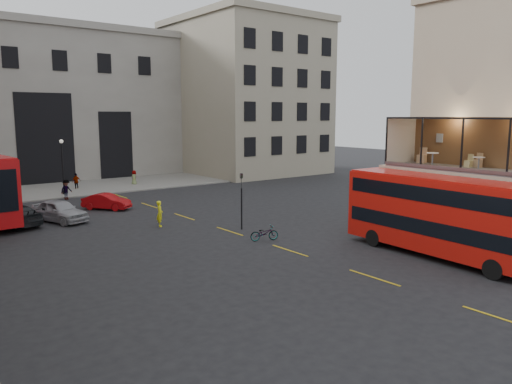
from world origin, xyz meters
TOP-DOWN VIEW (x-y plane):
  - ground at (0.00, 0.00)m, footprint 140.00×140.00m
  - host_building_main at (9.95, 0.00)m, footprint 7.26×11.40m
  - host_frontage at (6.50, 0.00)m, footprint 3.00×11.00m
  - cafe_floor at (6.50, 0.00)m, footprint 3.00×10.00m
  - gateway at (-5.00, 47.99)m, footprint 35.00×10.60m
  - building_right at (20.00, 39.97)m, footprint 16.60×18.60m
  - pavement_far at (-6.00, 38.00)m, footprint 40.00×12.00m
  - traffic_light_near at (-1.00, 12.00)m, footprint 0.16×0.20m
  - street_lamp_b at (-6.00, 34.00)m, footprint 0.36×0.36m
  - bus_near at (3.50, 0.20)m, footprint 3.04×11.06m
  - car_a at (-9.96, 21.95)m, footprint 3.39×5.09m
  - car_b at (-5.50, 24.50)m, footprint 3.51×3.91m
  - car_c at (-12.96, 22.43)m, footprint 3.53×5.42m
  - bicycle at (-1.69, 8.71)m, footprint 1.87×1.19m
  - cyclist at (-4.96, 16.14)m, footprint 0.64×0.77m
  - pedestrian_b at (-6.57, 31.41)m, footprint 1.33×1.06m
  - pedestrian_c at (-3.88, 36.92)m, footprint 1.07×0.68m
  - pedestrian_d at (2.23, 36.42)m, footprint 0.79×0.93m
  - cafe_table_mid at (5.68, -0.64)m, footprint 0.63×0.63m
  - cafe_table_far at (5.86, 2.29)m, footprint 0.67×0.67m
  - cafe_chair_b at (7.64, 0.49)m, footprint 0.49×0.49m
  - cafe_chair_c at (7.32, 0.84)m, footprint 0.41×0.41m
  - cafe_chair_d at (7.45, 4.08)m, footprint 0.57×0.57m

SIDE VIEW (x-z plane):
  - ground at x=0.00m, z-range 0.00..0.00m
  - pavement_far at x=-6.00m, z-range 0.00..0.12m
  - bicycle at x=-1.69m, z-range 0.00..0.93m
  - car_b at x=-5.50m, z-range 0.00..1.29m
  - car_c at x=-12.96m, z-range 0.00..1.46m
  - car_a at x=-9.96m, z-range 0.00..1.61m
  - pedestrian_d at x=2.23m, z-range 0.00..1.62m
  - pedestrian_c at x=-3.88m, z-range 0.00..1.69m
  - cyclist at x=-4.96m, z-range 0.00..1.80m
  - pedestrian_b at x=-6.57m, z-range 0.00..1.81m
  - host_frontage at x=6.50m, z-range 0.00..4.50m
  - street_lamp_b at x=-6.00m, z-range -0.27..5.06m
  - traffic_light_near at x=-1.00m, z-range 0.52..4.32m
  - bus_near at x=3.50m, z-range 0.27..4.64m
  - cafe_floor at x=6.50m, z-range 4.50..4.60m
  - cafe_chair_c at x=7.32m, z-range 4.45..5.21m
  - cafe_chair_b at x=7.64m, z-range 4.43..5.28m
  - cafe_chair_d at x=7.45m, z-range 4.41..5.38m
  - cafe_table_mid at x=5.68m, z-range 4.73..5.51m
  - cafe_table_far at x=5.86m, z-range 4.74..5.57m
  - host_building_main at x=9.95m, z-range 0.24..15.34m
  - gateway at x=-5.00m, z-range 0.39..18.39m
  - building_right at x=20.00m, z-range 0.39..20.39m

